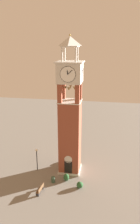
{
  "coord_description": "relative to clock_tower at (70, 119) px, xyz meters",
  "views": [
    {
      "loc": [
        4.78,
        -27.25,
        17.97
      ],
      "look_at": [
        0.0,
        0.0,
        9.05
      ],
      "focal_mm": 34.27,
      "sensor_mm": 36.0,
      "label": 1
    }
  ],
  "objects": [
    {
      "name": "trash_bin",
      "position": [
        -1.73,
        -3.34,
        -7.59
      ],
      "size": [
        0.52,
        0.52,
        0.8
      ],
      "primitive_type": "cylinder",
      "color": "#38513D",
      "rests_on": "ground"
    },
    {
      "name": "lamp_post",
      "position": [
        -4.78,
        -0.83,
        -5.59
      ],
      "size": [
        0.36,
        0.36,
        3.41
      ],
      "color": "black",
      "rests_on": "ground"
    },
    {
      "name": "clock_tower",
      "position": [
        0.0,
        0.0,
        0.0
      ],
      "size": [
        3.44,
        3.44,
        19.06
      ],
      "color": "brown",
      "rests_on": "ground"
    },
    {
      "name": "ground",
      "position": [
        -0.0,
        0.0,
        -7.99
      ],
      "size": [
        80.0,
        80.0,
        0.0
      ],
      "primitive_type": "plane",
      "color": "gray"
    },
    {
      "name": "shrub_near_entry",
      "position": [
        1.98,
        -3.86,
        -7.59
      ],
      "size": [
        0.85,
        0.85,
        0.82
      ],
      "primitive_type": "ellipsoid",
      "color": "#28562D",
      "rests_on": "ground"
    },
    {
      "name": "park_bench",
      "position": [
        -2.81,
        -5.68,
        -7.51
      ],
      "size": [
        0.62,
        1.64,
        0.95
      ],
      "color": "brown",
      "rests_on": "ground"
    },
    {
      "name": "shrub_left_of_tower",
      "position": [
        -0.04,
        -2.68,
        -7.47
      ],
      "size": [
        0.76,
        0.76,
        1.05
      ],
      "primitive_type": "ellipsoid",
      "color": "#28562D",
      "rests_on": "ground"
    },
    {
      "name": "shrub_behind_bench",
      "position": [
        0.16,
        2.77,
        -7.47
      ],
      "size": [
        1.06,
        1.06,
        1.05
      ],
      "primitive_type": "ellipsoid",
      "color": "#28562D",
      "rests_on": "ground"
    }
  ]
}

